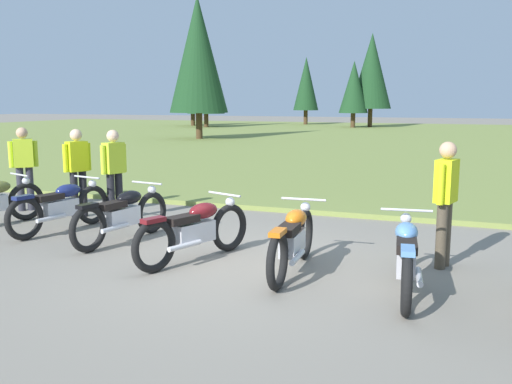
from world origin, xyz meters
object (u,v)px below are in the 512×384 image
object	(u,v)px
motorcycle_navy	(61,206)
motorcycle_black	(123,214)
rider_near_row_end	(445,197)
rider_in_hivis_vest	(24,164)
motorcycle_orange	(293,239)
rider_checking_bike	(114,169)
rider_with_back_turned	(78,168)
motorcycle_maroon	(195,230)
motorcycle_sky_blue	(406,256)

from	to	relation	value
motorcycle_navy	motorcycle_black	world-z (taller)	same
rider_near_row_end	rider_in_hivis_vest	size ratio (longest dim) A/B	1.00
motorcycle_navy	motorcycle_orange	world-z (taller)	same
motorcycle_orange	rider_near_row_end	xyz separation A→B (m)	(1.78, 0.95, 0.51)
motorcycle_black	rider_checking_bike	distance (m)	1.78
rider_in_hivis_vest	rider_with_back_turned	bearing A→B (deg)	-6.33
motorcycle_navy	motorcycle_maroon	size ratio (longest dim) A/B	1.04
rider_checking_bike	rider_with_back_turned	bearing A→B (deg)	-179.33
motorcycle_maroon	rider_in_hivis_vest	xyz separation A→B (m)	(-4.85, 2.01, 0.51)
motorcycle_sky_blue	motorcycle_navy	bearing A→B (deg)	169.41
motorcycle_sky_blue	rider_checking_bike	xyz separation A→B (m)	(-5.46, 2.18, 0.51)
rider_near_row_end	motorcycle_maroon	bearing A→B (deg)	-164.08
rider_in_hivis_vest	motorcycle_maroon	bearing A→B (deg)	-22.58
motorcycle_navy	motorcycle_orange	xyz separation A→B (m)	(4.33, -0.80, 0.00)
motorcycle_sky_blue	rider_checking_bike	distance (m)	5.90
motorcycle_sky_blue	rider_in_hivis_vest	bearing A→B (deg)	163.18
motorcycle_orange	rider_checking_bike	bearing A→B (deg)	154.73
motorcycle_orange	rider_in_hivis_vest	xyz separation A→B (m)	(-6.26, 2.05, 0.51)
motorcycle_sky_blue	rider_in_hivis_vest	size ratio (longest dim) A/B	1.26
motorcycle_sky_blue	rider_checking_bike	world-z (taller)	rider_checking_bike
motorcycle_maroon	rider_near_row_end	size ratio (longest dim) A/B	1.20
motorcycle_black	motorcycle_orange	xyz separation A→B (m)	(2.95, -0.57, 0.00)
motorcycle_black	motorcycle_maroon	xyz separation A→B (m)	(1.54, -0.54, 0.00)
motorcycle_orange	motorcycle_sky_blue	distance (m)	1.46
motorcycle_sky_blue	rider_near_row_end	distance (m)	1.37
motorcycle_maroon	motorcycle_sky_blue	bearing A→B (deg)	-6.24
motorcycle_orange	motorcycle_navy	bearing A→B (deg)	169.55
motorcycle_navy	rider_with_back_turned	xyz separation A→B (m)	(-0.49, 1.09, 0.51)
motorcycle_orange	rider_in_hivis_vest	size ratio (longest dim) A/B	1.26
motorcycle_navy	motorcycle_orange	size ratio (longest dim) A/B	0.99
rider_with_back_turned	rider_in_hivis_vest	bearing A→B (deg)	173.67
motorcycle_orange	rider_with_back_turned	xyz separation A→B (m)	(-4.83, 1.89, 0.51)
motorcycle_sky_blue	motorcycle_orange	bearing A→B (deg)	169.01
motorcycle_navy	motorcycle_maroon	world-z (taller)	same
motorcycle_sky_blue	rider_with_back_turned	bearing A→B (deg)	160.91
motorcycle_orange	rider_checking_bike	world-z (taller)	rider_checking_bike
motorcycle_maroon	motorcycle_orange	bearing A→B (deg)	-1.34
rider_near_row_end	rider_with_back_turned	size ratio (longest dim) A/B	1.00
rider_near_row_end	rider_with_back_turned	bearing A→B (deg)	171.89
motorcycle_navy	motorcycle_orange	distance (m)	4.41
rider_with_back_turned	motorcycle_maroon	bearing A→B (deg)	-28.55
motorcycle_black	rider_with_back_turned	distance (m)	2.35
motorcycle_navy	rider_in_hivis_vest	size ratio (longest dim) A/B	1.25
motorcycle_navy	motorcycle_maroon	xyz separation A→B (m)	(2.92, -0.77, 0.00)
motorcycle_sky_blue	motorcycle_maroon	bearing A→B (deg)	173.76
motorcycle_maroon	rider_checking_bike	world-z (taller)	rider_checking_bike
motorcycle_navy	rider_checking_bike	world-z (taller)	rider_checking_bike
motorcycle_navy	rider_with_back_turned	distance (m)	1.30
motorcycle_navy	motorcycle_sky_blue	size ratio (longest dim) A/B	0.99
motorcycle_orange	rider_in_hivis_vest	distance (m)	6.61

